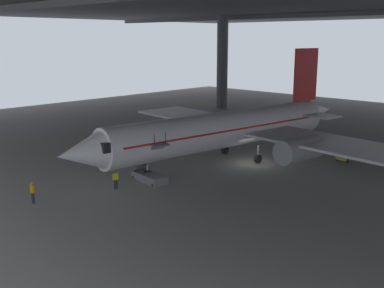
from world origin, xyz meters
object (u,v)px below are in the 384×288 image
Objects in this scene: boarding_stairs at (150,173)px; baggage_tug at (347,156)px; crew_worker_by_stairs at (115,179)px; crew_worker_near_nose at (32,191)px; airplane_main at (227,129)px.

boarding_stairs is 21.23m from baggage_tug.
baggage_tug is at bearing 63.72° from boarding_stairs.
crew_worker_by_stairs is at bearing -97.84° from boarding_stairs.
boarding_stairs is 10.29m from crew_worker_near_nose.
airplane_main is at bearing 82.19° from crew_worker_near_nose.
baggage_tug is (11.57, 29.10, -0.48)m from crew_worker_near_nose.
crew_worker_near_nose is at bearing -102.17° from boarding_stairs.
airplane_main is 7.82× the size of boarding_stairs.
boarding_stairs is 1.99× the size of baggage_tug.
boarding_stairs reaches higher than crew_worker_near_nose.
crew_worker_near_nose is 31.32m from baggage_tug.
airplane_main is at bearing 85.50° from crew_worker_by_stairs.
boarding_stairs is 2.91× the size of crew_worker_by_stairs.
crew_worker_by_stairs reaches higher than baggage_tug.
crew_worker_near_nose is (-2.17, -10.06, 0.28)m from boarding_stairs.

